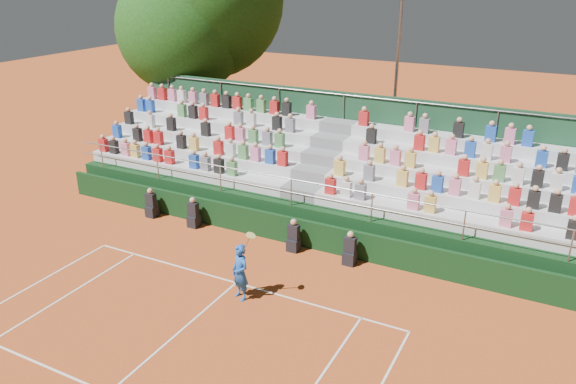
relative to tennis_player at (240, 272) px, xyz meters
The scene contains 8 objects.
ground 1.24m from the tennis_player, 131.75° to the left, with size 90.00×90.00×0.00m, color #B84E1E.
courtside_wall 3.92m from the tennis_player, 98.66° to the left, with size 20.00×0.15×1.00m, color black.
line_officials 4.01m from the tennis_player, 121.35° to the left, with size 8.70×0.40×1.19m.
grandstand 7.12m from the tennis_player, 94.76° to the left, with size 20.00×5.20×4.40m.
tennis_player is the anchor object (origin of this frame).
tree_west 16.41m from the tennis_player, 132.03° to the left, with size 6.60×6.60×9.55m.
tree_east 17.62m from the tennis_player, 127.23° to the left, with size 7.92×7.92×11.53m.
floodlight_mast 14.54m from the tennis_player, 89.56° to the left, with size 0.60×0.25×8.59m.
Camera 1 is at (8.38, -12.68, 9.10)m, focal length 35.00 mm.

